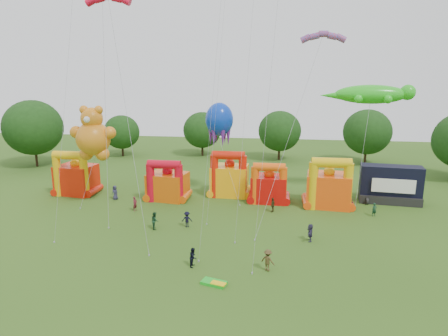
# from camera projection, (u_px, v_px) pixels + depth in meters

# --- Properties ---
(ground) EXTENTS (160.00, 160.00, 0.00)m
(ground) POSITION_uv_depth(u_px,v_px,m) (166.00, 314.00, 28.11)
(ground) COLOR #2D5016
(ground) RESTS_ON ground
(tree_ring) EXTENTS (119.86, 121.93, 12.07)m
(tree_ring) POSITION_uv_depth(u_px,v_px,m) (149.00, 227.00, 27.39)
(tree_ring) COLOR #352314
(tree_ring) RESTS_ON ground
(bouncy_castle_0) EXTENTS (5.51, 4.67, 6.37)m
(bouncy_castle_0) POSITION_uv_depth(u_px,v_px,m) (75.00, 177.00, 55.86)
(bouncy_castle_0) COLOR red
(bouncy_castle_0) RESTS_ON ground
(bouncy_castle_1) EXTENTS (5.45, 4.64, 5.65)m
(bouncy_castle_1) POSITION_uv_depth(u_px,v_px,m) (167.00, 184.00, 53.41)
(bouncy_castle_1) COLOR #D8540B
(bouncy_castle_1) RESTS_ON ground
(bouncy_castle_2) EXTENTS (5.09, 4.14, 6.49)m
(bouncy_castle_2) POSITION_uv_depth(u_px,v_px,m) (229.00, 178.00, 55.15)
(bouncy_castle_2) COLOR #FFA60D
(bouncy_castle_2) RESTS_ON ground
(bouncy_castle_3) EXTENTS (4.71, 3.83, 5.49)m
(bouncy_castle_3) POSITION_uv_depth(u_px,v_px,m) (269.00, 186.00, 52.44)
(bouncy_castle_3) COLOR red
(bouncy_castle_3) RESTS_ON ground
(bouncy_castle_4) EXTENTS (5.74, 4.77, 6.61)m
(bouncy_castle_4) POSITION_uv_depth(u_px,v_px,m) (329.00, 188.00, 50.46)
(bouncy_castle_4) COLOR #F54B0D
(bouncy_castle_4) RESTS_ON ground
(stage_trailer) EXTENTS (7.87, 3.62, 4.96)m
(stage_trailer) POSITION_uv_depth(u_px,v_px,m) (390.00, 185.00, 52.16)
(stage_trailer) COLOR black
(stage_trailer) RESTS_ON ground
(teddy_bear_kite) EXTENTS (5.91, 4.19, 12.89)m
(teddy_bear_kite) POSITION_uv_depth(u_px,v_px,m) (92.00, 143.00, 49.26)
(teddy_bear_kite) COLOR orange
(teddy_bear_kite) RESTS_ON ground
(gecko_kite) EXTENTS (12.21, 8.78, 15.28)m
(gecko_kite) POSITION_uv_depth(u_px,v_px,m) (365.00, 136.00, 51.67)
(gecko_kite) COLOR green
(gecko_kite) RESTS_ON ground
(octopus_kite) EXTENTS (5.38, 7.03, 12.86)m
(octopus_kite) POSITION_uv_depth(u_px,v_px,m) (226.00, 154.00, 53.49)
(octopus_kite) COLOR #0B33B2
(octopus_kite) RESTS_ON ground
(parafoil_kites) EXTENTS (28.91, 13.99, 28.04)m
(parafoil_kites) POSITION_uv_depth(u_px,v_px,m) (211.00, 124.00, 41.03)
(parafoil_kites) COLOR red
(parafoil_kites) RESTS_ON ground
(diamond_kites) EXTENTS (22.73, 17.25, 39.13)m
(diamond_kites) POSITION_uv_depth(u_px,v_px,m) (205.00, 75.00, 38.00)
(diamond_kites) COLOR red
(diamond_kites) RESTS_ON ground
(folded_kite_bundle) EXTENTS (2.20, 1.52, 0.31)m
(folded_kite_bundle) POSITION_uv_depth(u_px,v_px,m) (214.00, 283.00, 32.07)
(folded_kite_bundle) COLOR green
(folded_kite_bundle) RESTS_ON ground
(spectator_0) EXTENTS (1.11, 0.93, 1.94)m
(spectator_0) POSITION_uv_depth(u_px,v_px,m) (115.00, 193.00, 53.62)
(spectator_0) COLOR #2C2A47
(spectator_0) RESTS_ON ground
(spectator_1) EXTENTS (0.62, 0.77, 1.82)m
(spectator_1) POSITION_uv_depth(u_px,v_px,m) (135.00, 204.00, 49.18)
(spectator_1) COLOR maroon
(spectator_1) RESTS_ON ground
(spectator_2) EXTENTS (0.99, 1.12, 1.91)m
(spectator_2) POSITION_uv_depth(u_px,v_px,m) (155.00, 221.00, 43.42)
(spectator_2) COLOR #173921
(spectator_2) RESTS_ON ground
(spectator_3) EXTENTS (1.20, 0.75, 1.79)m
(spectator_3) POSITION_uv_depth(u_px,v_px,m) (187.00, 219.00, 43.95)
(spectator_3) COLOR black
(spectator_3) RESTS_ON ground
(spectator_4) EXTENTS (0.77, 1.14, 1.79)m
(spectator_4) POSITION_uv_depth(u_px,v_px,m) (273.00, 205.00, 48.78)
(spectator_4) COLOR #3B3517
(spectator_4) RESTS_ON ground
(spectator_5) EXTENTS (0.58, 1.71, 1.83)m
(spectator_5) POSITION_uv_depth(u_px,v_px,m) (310.00, 233.00, 40.23)
(spectator_5) COLOR #302A47
(spectator_5) RESTS_ON ground
(spectator_6) EXTENTS (0.89, 0.73, 1.58)m
(spectator_6) POSITION_uv_depth(u_px,v_px,m) (351.00, 204.00, 49.41)
(spectator_6) COLOR #4C151E
(spectator_6) RESTS_ON ground
(spectator_7) EXTENTS (0.68, 0.55, 1.63)m
(spectator_7) POSITION_uv_depth(u_px,v_px,m) (374.00, 210.00, 47.32)
(spectator_7) COLOR #173A25
(spectator_7) RESTS_ON ground
(spectator_8) EXTENTS (0.72, 0.89, 1.73)m
(spectator_8) POSITION_uv_depth(u_px,v_px,m) (193.00, 257.00, 34.95)
(spectator_8) COLOR black
(spectator_8) RESTS_ON ground
(spectator_9) EXTENTS (1.44, 1.22, 1.94)m
(spectator_9) POSITION_uv_depth(u_px,v_px,m) (268.00, 260.00, 34.16)
(spectator_9) COLOR #47391C
(spectator_9) RESTS_ON ground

